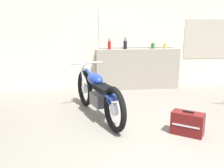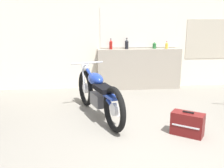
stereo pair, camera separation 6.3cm
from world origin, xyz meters
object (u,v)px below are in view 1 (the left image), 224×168
hard_case_darkred (188,123)px  bottle_left_center (125,44)px  bottle_center (153,45)px  bottle_right_center (165,45)px  motorcycle_blue (98,94)px  bottle_leftmost (109,45)px

hard_case_darkred → bottle_left_center: bearing=100.7°
bottle_left_center → bottle_center: (0.70, 0.03, -0.04)m
bottle_right_center → motorcycle_blue: (-1.79, -1.85, -0.66)m
bottle_leftmost → bottle_center: 1.10m
motorcycle_blue → bottle_left_center: bearing=67.1°
bottle_right_center → motorcycle_blue: 2.66m
bottle_right_center → hard_case_darkred: size_ratio=0.35×
bottle_left_center → hard_case_darkred: bearing=-79.3°
bottle_leftmost → bottle_left_center: 0.39m
motorcycle_blue → hard_case_darkred: motorcycle_blue is taller
hard_case_darkred → bottle_right_center: bearing=80.4°
bottle_leftmost → bottle_left_center: bearing=1.6°
hard_case_darkred → motorcycle_blue: bearing=145.4°
bottle_center → hard_case_darkred: bearing=-93.6°
bottle_left_center → bottle_center: bearing=2.8°
bottle_center → bottle_right_center: 0.30m
bottle_center → motorcycle_blue: bottle_center is taller
bottle_leftmost → motorcycle_blue: bearing=-102.1°
motorcycle_blue → bottle_leftmost: bearing=77.9°
motorcycle_blue → hard_case_darkred: 1.63m
bottle_right_center → hard_case_darkred: 2.95m
bottle_center → hard_case_darkred: 2.97m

